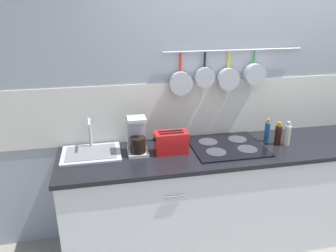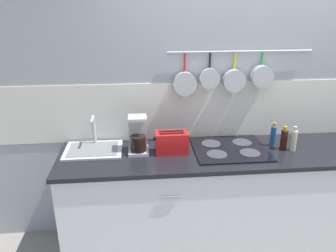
# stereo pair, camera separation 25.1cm
# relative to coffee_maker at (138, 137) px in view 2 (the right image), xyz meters

# --- Properties ---
(ground_plane) EXTENTS (12.00, 12.00, 0.00)m
(ground_plane) POSITION_rel_coffee_maker_xyz_m (1.05, -0.08, -1.04)
(ground_plane) COLOR gray
(wall_back) EXTENTS (7.20, 0.16, 2.60)m
(wall_back) POSITION_rel_coffee_maker_xyz_m (1.04, 0.27, 0.23)
(wall_back) COLOR #999EA8
(wall_back) RESTS_ON ground_plane
(cabinet_base) EXTENTS (3.32, 0.61, 0.88)m
(cabinet_base) POSITION_rel_coffee_maker_xyz_m (1.05, -0.08, -0.60)
(cabinet_base) COLOR silver
(cabinet_base) RESTS_ON ground_plane
(countertop) EXTENTS (3.36, 0.64, 0.03)m
(countertop) POSITION_rel_coffee_maker_xyz_m (1.05, -0.08, -0.14)
(countertop) COLOR black
(countertop) RESTS_ON cabinet_base
(sink_basin) EXTENTS (0.46, 0.35, 0.26)m
(sink_basin) POSITION_rel_coffee_maker_xyz_m (-0.37, 0.05, -0.10)
(sink_basin) COLOR #B7BABF
(sink_basin) RESTS_ON countertop
(coffee_maker) EXTENTS (0.16, 0.18, 0.30)m
(coffee_maker) POSITION_rel_coffee_maker_xyz_m (0.00, 0.00, 0.00)
(coffee_maker) COLOR #B7BABF
(coffee_maker) RESTS_ON countertop
(toaster) EXTENTS (0.28, 0.14, 0.18)m
(toaster) POSITION_rel_coffee_maker_xyz_m (0.27, -0.05, -0.04)
(toaster) COLOR red
(toaster) RESTS_ON countertop
(cooktop) EXTENTS (0.60, 0.52, 0.01)m
(cooktop) POSITION_rel_coffee_maker_xyz_m (0.75, -0.04, -0.12)
(cooktop) COLOR black
(cooktop) RESTS_ON countertop
(bottle_vinegar) EXTENTS (0.05, 0.05, 0.20)m
(bottle_vinegar) POSITION_rel_coffee_maker_xyz_m (1.12, 0.00, -0.03)
(bottle_vinegar) COLOR navy
(bottle_vinegar) RESTS_ON countertop
(bottle_dish_soap) EXTENTS (0.06, 0.06, 0.20)m
(bottle_dish_soap) POSITION_rel_coffee_maker_xyz_m (1.18, -0.07, -0.04)
(bottle_dish_soap) COLOR #33140F
(bottle_dish_soap) RESTS_ON countertop
(bottle_hot_sauce) EXTENTS (0.05, 0.05, 0.21)m
(bottle_hot_sauce) POSITION_rel_coffee_maker_xyz_m (1.25, -0.10, -0.03)
(bottle_hot_sauce) COLOR #BFB799
(bottle_hot_sauce) RESTS_ON countertop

